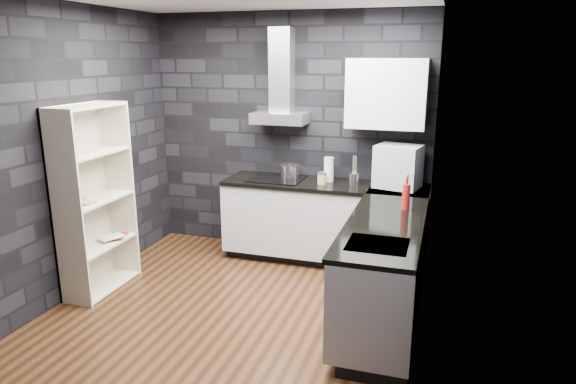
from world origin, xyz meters
The scene contains 27 objects.
ground centered at (0.00, 0.00, 0.00)m, with size 3.20×3.20×0.00m, color #3F2413.
wall_back centered at (0.00, 1.62, 1.35)m, with size 3.20×0.05×2.70m, color black.
wall_front centered at (0.00, -1.62, 1.35)m, with size 3.20×0.05×2.70m, color black.
wall_left centered at (-1.62, 0.00, 1.35)m, with size 0.05×3.20×2.70m, color black.
wall_right centered at (1.62, 0.00, 1.35)m, with size 0.05×3.20×2.70m, color black.
toekick_back centered at (0.50, 1.34, 0.05)m, with size 2.18×0.50×0.10m, color black.
toekick_right centered at (1.34, 0.10, 0.05)m, with size 0.50×1.78×0.10m, color black.
counter_back_cab centered at (0.50, 1.30, 0.48)m, with size 2.20×0.60×0.76m, color #B7B7BB.
counter_right_cab centered at (1.30, 0.10, 0.48)m, with size 0.60×1.80×0.76m, color #B7B7BB.
counter_back_top centered at (0.50, 1.29, 0.88)m, with size 2.20×0.62×0.04m, color black.
counter_right_top centered at (1.29, 0.10, 0.88)m, with size 0.62×1.80×0.04m, color black.
counter_corner_top centered at (1.30, 1.30, 0.88)m, with size 0.62×0.62×0.04m, color black.
hood_body centered at (-0.05, 1.43, 1.56)m, with size 0.60×0.34×0.12m, color silver.
hood_chimney centered at (-0.05, 1.50, 2.07)m, with size 0.24×0.20×0.90m, color silver.
upper_cabinet centered at (1.10, 1.43, 1.85)m, with size 0.80×0.35×0.70m, color silver.
cooktop centered at (-0.05, 1.30, 0.91)m, with size 0.58×0.50×0.01m, color black.
sink_rim centered at (1.30, -0.40, 0.89)m, with size 0.44×0.40×0.01m, color silver.
pot centered at (0.07, 1.40, 0.97)m, with size 0.21×0.21×0.12m, color silver.
glass_vase centered at (0.52, 1.37, 1.03)m, with size 0.11×0.11×0.26m, color silver.
storage_jar centered at (0.48, 1.24, 0.96)m, with size 0.09×0.09×0.11m, color tan.
utensil_crock centered at (0.82, 1.29, 0.96)m, with size 0.10×0.10×0.13m, color silver.
appliance_garage centered at (1.26, 1.31, 1.12)m, with size 0.44×0.34×0.44m, color #A6A7AE.
red_bottle centered at (1.42, 0.54, 1.02)m, with size 0.07×0.07×0.23m, color maroon.
bookshelf centered at (-1.42, -0.03, 0.90)m, with size 0.34×0.80×1.80m, color beige.
fruit_bowl centered at (-1.42, -0.17, 0.94)m, with size 0.24×0.24×0.06m, color silver.
book_red centered at (-1.44, 0.16, 0.57)m, with size 0.16×0.02×0.22m, color maroon.
book_second centered at (-1.44, 0.13, 0.59)m, with size 0.16×0.02×0.22m, color #B2B2B2.
Camera 1 is at (1.72, -3.94, 2.23)m, focal length 32.00 mm.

